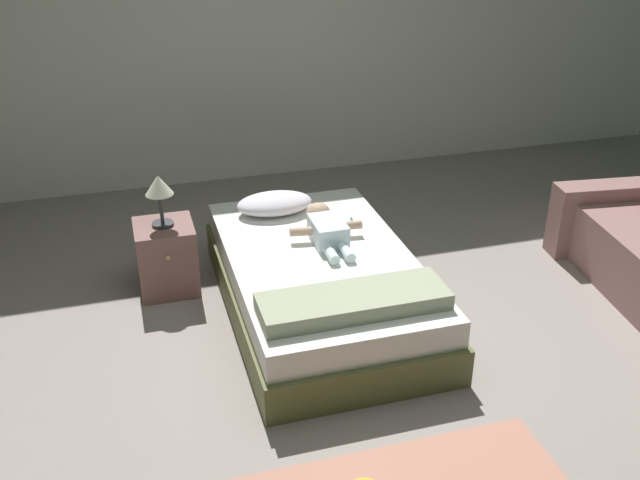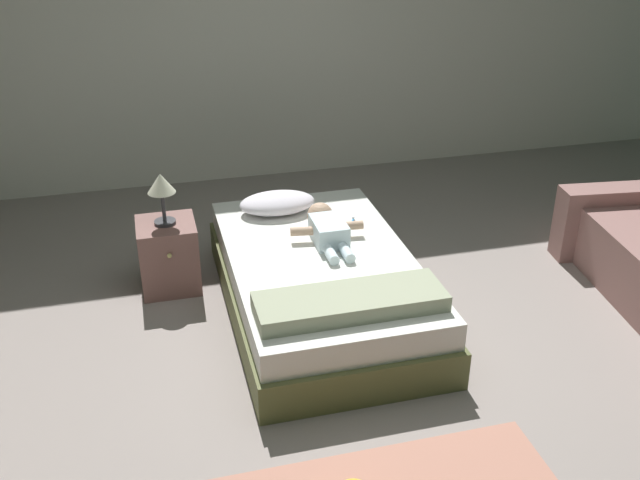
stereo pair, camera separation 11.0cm
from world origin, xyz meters
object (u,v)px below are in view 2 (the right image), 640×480
(pillow, at_px, (277,203))
(lamp, at_px, (161,187))
(baby, at_px, (327,228))
(bed, at_px, (320,283))
(toothbrush, at_px, (352,223))
(nightstand, at_px, (169,255))

(pillow, xyz_separation_m, lamp, (-0.76, -0.13, 0.25))
(baby, bearing_deg, bed, -115.58)
(baby, distance_m, lamp, 1.07)
(bed, relative_size, lamp, 5.66)
(bed, xyz_separation_m, toothbrush, (0.31, 0.36, 0.21))
(bed, relative_size, pillow, 3.76)
(baby, bearing_deg, pillow, 115.21)
(toothbrush, bearing_deg, nightstand, 171.65)
(pillow, height_order, toothbrush, pillow)
(lamp, bearing_deg, pillow, 10.01)
(nightstand, bearing_deg, baby, -18.93)
(baby, relative_size, toothbrush, 3.94)
(baby, height_order, toothbrush, baby)
(nightstand, relative_size, lamp, 1.36)
(bed, bearing_deg, pillow, 100.47)
(toothbrush, relative_size, nightstand, 0.34)
(toothbrush, distance_m, lamp, 1.25)
(pillow, bearing_deg, bed, -79.53)
(toothbrush, distance_m, nightstand, 1.22)
(baby, xyz_separation_m, lamp, (-0.98, 0.34, 0.25))
(baby, xyz_separation_m, toothbrush, (0.22, 0.16, -0.06))
(pillow, height_order, baby, baby)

